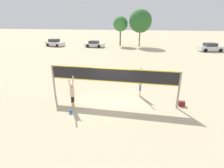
{
  "coord_description": "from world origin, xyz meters",
  "views": [
    {
      "loc": [
        2.19,
        -10.71,
        5.29
      ],
      "look_at": [
        0.0,
        0.0,
        1.33
      ],
      "focal_mm": 28.0,
      "sensor_mm": 36.0,
      "label": 1
    }
  ],
  "objects_px": {
    "parked_car_mid": "(95,44)",
    "volleyball": "(71,111)",
    "player_spiker": "(72,93)",
    "parked_car_near": "(55,43)",
    "parked_car_far": "(211,48)",
    "tree_left_cluster": "(140,21)",
    "tree_right_cluster": "(120,24)",
    "player_blocker": "(141,82)",
    "gear_bag": "(182,104)",
    "volleyball_net": "(112,78)"
  },
  "relations": [
    {
      "from": "volleyball",
      "to": "tree_right_cluster",
      "type": "relative_size",
      "value": 0.04
    },
    {
      "from": "volleyball",
      "to": "parked_car_near",
      "type": "bearing_deg",
      "value": 120.24
    },
    {
      "from": "volleyball",
      "to": "tree_right_cluster",
      "type": "xyz_separation_m",
      "value": [
        -1.91,
        31.0,
        4.51
      ]
    },
    {
      "from": "parked_car_mid",
      "to": "tree_left_cluster",
      "type": "bearing_deg",
      "value": 23.48
    },
    {
      "from": "player_blocker",
      "to": "gear_bag",
      "type": "bearing_deg",
      "value": 69.31
    },
    {
      "from": "gear_bag",
      "to": "player_spiker",
      "type": "bearing_deg",
      "value": -165.55
    },
    {
      "from": "player_spiker",
      "to": "parked_car_mid",
      "type": "xyz_separation_m",
      "value": [
        -6.75,
        26.92,
        -0.51
      ]
    },
    {
      "from": "parked_car_near",
      "to": "parked_car_far",
      "type": "distance_m",
      "value": 31.42
    },
    {
      "from": "volleyball_net",
      "to": "parked_car_far",
      "type": "xyz_separation_m",
      "value": [
        13.42,
        24.51,
        -1.05
      ]
    },
    {
      "from": "volleyball_net",
      "to": "parked_car_mid",
      "type": "height_order",
      "value": "volleyball_net"
    },
    {
      "from": "tree_left_cluster",
      "to": "player_blocker",
      "type": "bearing_deg",
      "value": -86.65
    },
    {
      "from": "player_blocker",
      "to": "parked_car_far",
      "type": "bearing_deg",
      "value": 153.33
    },
    {
      "from": "gear_bag",
      "to": "tree_left_cluster",
      "type": "distance_m",
      "value": 28.97
    },
    {
      "from": "parked_car_mid",
      "to": "player_spiker",
      "type": "bearing_deg",
      "value": -70.6
    },
    {
      "from": "player_blocker",
      "to": "tree_left_cluster",
      "type": "xyz_separation_m",
      "value": [
        -1.59,
        27.13,
        4.13
      ]
    },
    {
      "from": "parked_car_mid",
      "to": "volleyball",
      "type": "bearing_deg",
      "value": -70.7
    },
    {
      "from": "gear_bag",
      "to": "tree_left_cluster",
      "type": "bearing_deg",
      "value": 98.82
    },
    {
      "from": "tree_right_cluster",
      "to": "tree_left_cluster",
      "type": "bearing_deg",
      "value": -5.7
    },
    {
      "from": "tree_left_cluster",
      "to": "parked_car_mid",
      "type": "bearing_deg",
      "value": -161.84
    },
    {
      "from": "volleyball",
      "to": "parked_car_mid",
      "type": "distance_m",
      "value": 28.39
    },
    {
      "from": "parked_car_near",
      "to": "tree_left_cluster",
      "type": "relative_size",
      "value": 0.59
    },
    {
      "from": "parked_car_far",
      "to": "volleyball_net",
      "type": "bearing_deg",
      "value": -130.77
    },
    {
      "from": "volleyball_net",
      "to": "parked_car_mid",
      "type": "xyz_separation_m",
      "value": [
        -9.0,
        25.52,
        -1.13
      ]
    },
    {
      "from": "player_spiker",
      "to": "parked_car_near",
      "type": "height_order",
      "value": "player_spiker"
    },
    {
      "from": "tree_right_cluster",
      "to": "player_spiker",
      "type": "bearing_deg",
      "value": -86.6
    },
    {
      "from": "parked_car_mid",
      "to": "parked_car_far",
      "type": "xyz_separation_m",
      "value": [
        22.42,
        -1.02,
        0.08
      ]
    },
    {
      "from": "player_blocker",
      "to": "parked_car_near",
      "type": "distance_m",
      "value": 30.94
    },
    {
      "from": "volleyball",
      "to": "gear_bag",
      "type": "height_order",
      "value": "gear_bag"
    },
    {
      "from": "player_spiker",
      "to": "parked_car_mid",
      "type": "relative_size",
      "value": 0.49
    },
    {
      "from": "player_spiker",
      "to": "tree_left_cluster",
      "type": "xyz_separation_m",
      "value": [
        2.49,
        29.95,
        4.13
      ]
    },
    {
      "from": "player_spiker",
      "to": "tree_right_cluster",
      "type": "bearing_deg",
      "value": 3.4
    },
    {
      "from": "gear_bag",
      "to": "tree_right_cluster",
      "type": "bearing_deg",
      "value": 106.85
    },
    {
      "from": "player_blocker",
      "to": "parked_car_near",
      "type": "xyz_separation_m",
      "value": [
        -19.82,
        23.75,
        -0.4
      ]
    },
    {
      "from": "player_blocker",
      "to": "tree_right_cluster",
      "type": "relative_size",
      "value": 0.33
    },
    {
      "from": "player_spiker",
      "to": "volleyball",
      "type": "bearing_deg",
      "value": -170.52
    },
    {
      "from": "gear_bag",
      "to": "parked_car_mid",
      "type": "bearing_deg",
      "value": 118.43
    },
    {
      "from": "parked_car_near",
      "to": "parked_car_far",
      "type": "relative_size",
      "value": 0.96
    },
    {
      "from": "volleyball_net",
      "to": "tree_left_cluster",
      "type": "distance_m",
      "value": 28.77
    },
    {
      "from": "volleyball_net",
      "to": "player_spiker",
      "type": "relative_size",
      "value": 4.13
    },
    {
      "from": "volleyball",
      "to": "tree_left_cluster",
      "type": "distance_m",
      "value": 31.09
    },
    {
      "from": "volleyball_net",
      "to": "parked_car_near",
      "type": "height_order",
      "value": "volleyball_net"
    },
    {
      "from": "player_blocker",
      "to": "player_spiker",
      "type": "bearing_deg",
      "value": -55.3
    },
    {
      "from": "player_spiker",
      "to": "parked_car_near",
      "type": "distance_m",
      "value": 30.9
    },
    {
      "from": "player_spiker",
      "to": "parked_car_mid",
      "type": "bearing_deg",
      "value": 14.09
    },
    {
      "from": "player_blocker",
      "to": "tree_right_cluster",
      "type": "distance_m",
      "value": 28.4
    },
    {
      "from": "player_spiker",
      "to": "player_blocker",
      "type": "bearing_deg",
      "value": -55.3
    },
    {
      "from": "parked_car_near",
      "to": "tree_right_cluster",
      "type": "bearing_deg",
      "value": 27.88
    },
    {
      "from": "player_blocker",
      "to": "parked_car_far",
      "type": "relative_size",
      "value": 0.45
    },
    {
      "from": "tree_left_cluster",
      "to": "parked_car_far",
      "type": "bearing_deg",
      "value": -17.07
    },
    {
      "from": "volleyball",
      "to": "parked_car_near",
      "type": "distance_m",
      "value": 31.49
    }
  ]
}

